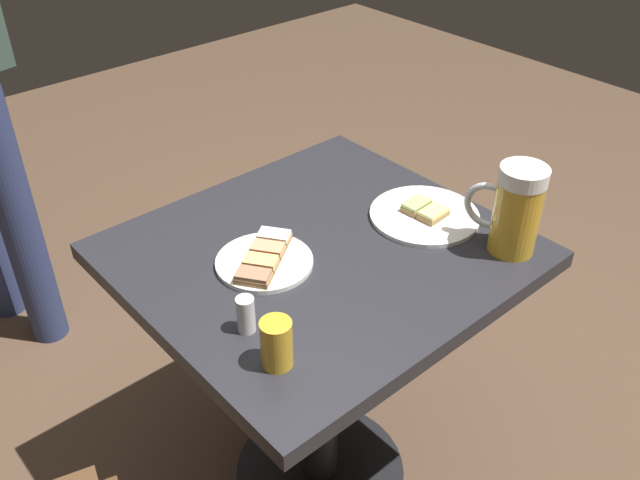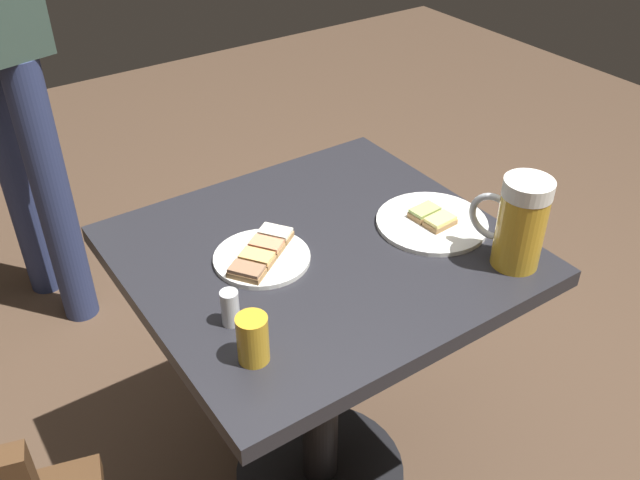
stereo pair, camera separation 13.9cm
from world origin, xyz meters
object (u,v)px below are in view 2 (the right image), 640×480
plate_near (262,256)px  plate_far (432,222)px  salt_shaker (230,308)px  beer_glass_small (253,339)px  beer_mug (519,223)px

plate_near → plate_far: 0.38m
plate_near → salt_shaker: salt_shaker is taller
salt_shaker → beer_glass_small: bearing=173.7°
plate_near → salt_shaker: 0.19m
plate_near → salt_shaker: (-0.13, 0.14, 0.02)m
beer_glass_small → salt_shaker: bearing=-6.3°
beer_glass_small → salt_shaker: (0.10, -0.01, -0.01)m
plate_near → beer_glass_small: size_ratio=2.18×
plate_far → salt_shaker: size_ratio=3.42×
beer_mug → beer_glass_small: bearing=84.4°
plate_near → plate_far: bearing=-104.6°
beer_mug → beer_glass_small: 0.56m
plate_far → salt_shaker: (-0.04, 0.50, 0.03)m
plate_far → beer_mug: bearing=-168.1°
beer_mug → plate_far: bearing=11.9°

